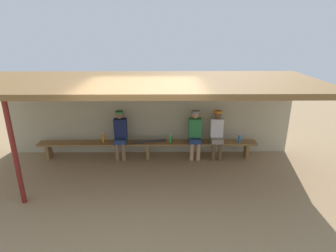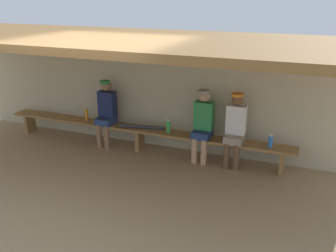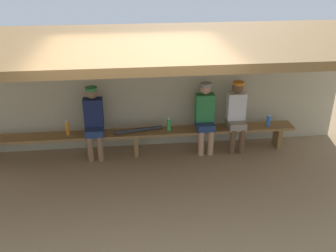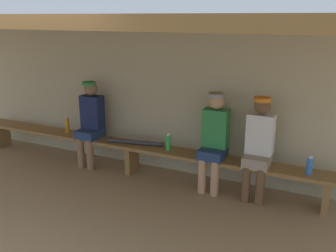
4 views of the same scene
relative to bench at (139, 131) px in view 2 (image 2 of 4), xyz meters
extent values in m
plane|color=#9E7F59|center=(0.00, -1.55, -0.39)|extent=(24.00, 24.00, 0.00)
cube|color=#B7AD8C|center=(0.00, 0.45, 0.71)|extent=(8.00, 0.20, 2.20)
cube|color=brown|center=(0.00, -0.85, 1.87)|extent=(8.00, 2.80, 0.12)
cube|color=olive|center=(0.00, 0.00, 0.05)|extent=(6.00, 0.36, 0.05)
cube|color=olive|center=(-2.75, 0.00, -0.18)|extent=(0.08, 0.29, 0.41)
cube|color=olive|center=(0.00, 0.00, -0.18)|extent=(0.08, 0.29, 0.41)
cube|color=olive|center=(2.75, 0.00, -0.18)|extent=(0.08, 0.29, 0.41)
cube|color=gray|center=(1.89, -0.02, 0.14)|extent=(0.32, 0.40, 0.14)
cylinder|color=brown|center=(1.80, -0.18, -0.15)|extent=(0.11, 0.11, 0.48)
cylinder|color=brown|center=(1.98, -0.18, -0.15)|extent=(0.11, 0.11, 0.48)
cube|color=white|center=(1.89, 0.06, 0.47)|extent=(0.34, 0.20, 0.52)
sphere|color=brown|center=(1.89, 0.06, 0.84)|extent=(0.21, 0.21, 0.21)
cylinder|color=orange|center=(1.89, 0.02, 0.93)|extent=(0.21, 0.21, 0.05)
cube|color=navy|center=(-0.74, -0.02, 0.14)|extent=(0.32, 0.40, 0.14)
cylinder|color=#8C6647|center=(-0.83, -0.18, -0.15)|extent=(0.11, 0.11, 0.48)
cylinder|color=#8C6647|center=(-0.65, -0.18, -0.15)|extent=(0.11, 0.11, 0.48)
cube|color=#19234C|center=(-0.74, 0.06, 0.47)|extent=(0.34, 0.20, 0.52)
sphere|color=#8C6647|center=(-0.74, 0.06, 0.84)|extent=(0.21, 0.21, 0.21)
cylinder|color=#2D8442|center=(-0.74, 0.02, 0.93)|extent=(0.21, 0.21, 0.05)
cube|color=navy|center=(1.29, -0.02, 0.14)|extent=(0.32, 0.40, 0.14)
cylinder|color=tan|center=(1.20, -0.18, -0.15)|extent=(0.11, 0.11, 0.48)
cylinder|color=tan|center=(1.38, -0.18, -0.15)|extent=(0.11, 0.11, 0.48)
cube|color=#2D8442|center=(1.29, 0.06, 0.47)|extent=(0.34, 0.20, 0.52)
sphere|color=tan|center=(1.29, 0.06, 0.84)|extent=(0.21, 0.21, 0.21)
cylinder|color=gray|center=(1.29, 0.02, 0.93)|extent=(0.21, 0.21, 0.05)
cylinder|color=green|center=(0.62, -0.01, 0.19)|extent=(0.07, 0.07, 0.23)
cylinder|color=white|center=(0.62, -0.01, 0.31)|extent=(0.05, 0.05, 0.02)
cylinder|color=orange|center=(-1.22, 0.01, 0.20)|extent=(0.06, 0.06, 0.25)
cylinder|color=white|center=(-1.22, 0.01, 0.34)|extent=(0.04, 0.04, 0.02)
cylinder|color=blue|center=(2.52, -0.02, 0.18)|extent=(0.08, 0.08, 0.21)
cylinder|color=white|center=(2.52, -0.02, 0.29)|extent=(0.05, 0.05, 0.02)
cylinder|color=#333338|center=(0.06, 0.00, 0.11)|extent=(0.90, 0.23, 0.07)
camera|label=1|loc=(0.48, -7.02, 3.03)|focal=29.49mm
camera|label=2|loc=(3.09, -6.18, 2.60)|focal=39.76mm
camera|label=3|loc=(-0.12, -6.35, 3.11)|focal=40.70mm
camera|label=4|loc=(2.75, -4.48, 1.91)|focal=39.32mm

